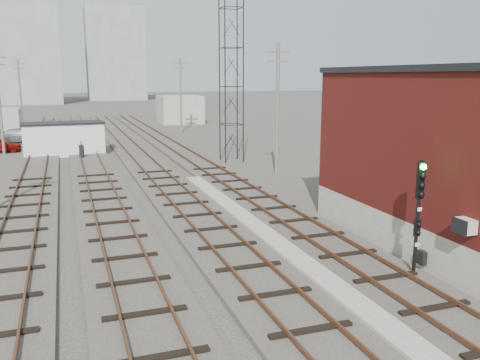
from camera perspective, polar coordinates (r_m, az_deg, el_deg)
name	(u,v)px	position (r m, az deg, el deg)	size (l,w,h in m)	color
ground	(127,132)	(64.83, -12.61, 5.27)	(320.00, 320.00, 0.00)	#282621
track_right	(185,154)	(44.67, -6.23, 2.87)	(3.20, 90.00, 0.39)	#332D28
track_mid_right	(139,157)	(43.96, -11.32, 2.57)	(3.20, 90.00, 0.39)	#332D28
track_mid_left	(90,159)	(43.61, -16.53, 2.25)	(3.20, 90.00, 0.39)	#332D28
track_left	(38,162)	(43.63, -21.78, 1.90)	(3.20, 90.00, 0.39)	#332D28
platform_curb	(276,244)	(20.79, 4.09, -7.23)	(0.90, 28.00, 0.26)	gray
brick_building	(459,158)	(22.08, 23.34, 2.32)	(6.54, 12.20, 7.22)	gray
lattice_tower	(231,67)	(41.11, -0.99, 12.53)	(1.60, 1.60, 15.00)	black
utility_pole_left_c	(20,92)	(74.26, -23.45, 9.09)	(1.80, 0.24, 9.00)	#595147
utility_pole_right_a	(277,106)	(34.97, 4.22, 8.24)	(1.80, 0.24, 9.00)	#595147
utility_pole_right_b	(181,93)	(63.61, -6.68, 9.69)	(1.80, 0.24, 9.00)	#595147
apartment_left	(12,42)	(139.70, -24.26, 13.96)	(22.00, 14.00, 30.00)	gray
apartment_right	(115,54)	(154.94, -13.85, 13.55)	(16.00, 12.00, 26.00)	gray
shed_right	(180,109)	(75.98, -6.77, 7.87)	(6.00, 6.00, 4.00)	gray
signal_mast	(419,210)	(18.00, 19.42, -3.21)	(0.40, 0.41, 4.12)	gray
switch_stand	(82,152)	(44.05, -17.36, 3.06)	(0.41, 0.41, 1.47)	black
site_trailer	(64,139)	(47.09, -19.17, 4.41)	(7.04, 3.38, 2.90)	silver
car_grey	(23,135)	(57.96, -23.22, 4.62)	(2.03, 5.00, 1.45)	slate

